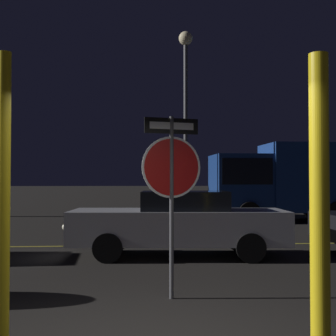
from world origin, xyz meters
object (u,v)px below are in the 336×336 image
Objects in this scene: yellow_pole_left at (3,202)px; yellow_pole_right at (320,212)px; stop_sign at (172,170)px; passing_car_3 at (179,223)px; street_lamp at (186,89)px; delivery_truck at (281,179)px.

yellow_pole_left is 2.90m from yellow_pole_right.
stop_sign is at bearing 48.07° from yellow_pole_left.
passing_car_3 is at bearing 67.92° from yellow_pole_left.
street_lamp reaches higher than stop_sign.
yellow_pole_right is (2.82, -0.65, -0.07)m from yellow_pole_left.
yellow_pole_right is at bearing -170.27° from passing_car_3.
delivery_truck is at bearing 62.45° from yellow_pole_left.
passing_car_3 is (0.47, 3.57, -1.06)m from stop_sign.
yellow_pole_left is 0.50× the size of delivery_truck.
delivery_truck reaches higher than passing_car_3.
passing_car_3 is (-0.58, 6.19, -0.65)m from yellow_pole_right.
passing_car_3 is (2.25, 5.54, -0.71)m from yellow_pole_left.
yellow_pole_right is 0.57× the size of passing_car_3.
yellow_pole_right is 0.48× the size of delivery_truck.
stop_sign is 0.44× the size of delivery_truck.
stop_sign is at bearing 176.86° from passing_car_3.
yellow_pole_right is at bearing 162.27° from delivery_truck.
delivery_truck is (5.02, 8.38, 0.97)m from passing_car_3.
street_lamp is (-3.99, -0.83, 3.44)m from delivery_truck.
delivery_truck is (5.49, 11.95, -0.09)m from stop_sign.
stop_sign is 0.88× the size of yellow_pole_left.
delivery_truck reaches higher than stop_sign.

